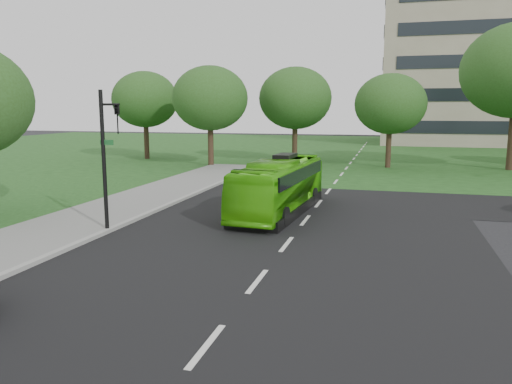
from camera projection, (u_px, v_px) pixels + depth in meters
ground at (274, 261)px, 15.87m from camera, size 160.00×160.00×0.00m
street_surfaces at (338, 173)px, 37.62m from camera, size 120.00×120.00×0.15m
tree_park_a at (210, 98)px, 41.06m from camera, size 6.24×6.24×8.30m
tree_park_b at (295, 98)px, 44.17m from camera, size 6.45×6.45×8.45m
tree_park_c at (390, 104)px, 40.22m from camera, size 5.73×5.73×7.61m
tree_park_f at (145, 100)px, 47.34m from camera, size 6.22×6.22×8.31m
bus at (280, 186)px, 23.14m from camera, size 2.74×9.05×2.49m
traffic_light at (107, 150)px, 19.06m from camera, size 0.89×0.26×5.50m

